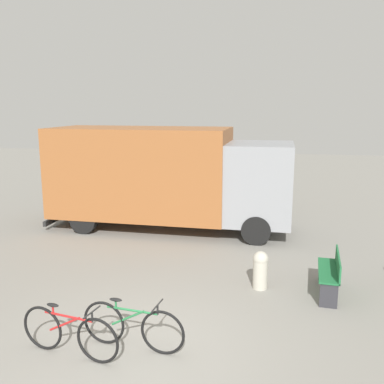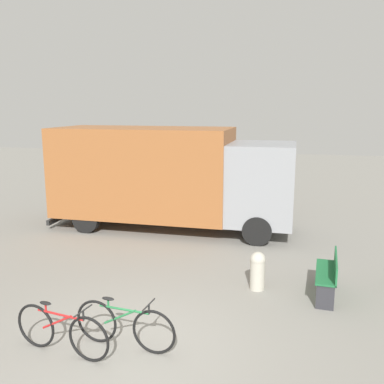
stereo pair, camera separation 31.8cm
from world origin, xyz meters
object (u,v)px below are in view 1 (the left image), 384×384
at_px(bicycle_near, 69,333).
at_px(bollard_near_bench, 260,268).
at_px(park_bench, 331,272).
at_px(bicycle_middle, 132,326).
at_px(delivery_truck, 166,175).

relative_size(bicycle_near, bollard_near_bench, 2.11).
bearing_deg(park_bench, bollard_near_bench, 94.48).
height_order(bicycle_middle, bollard_near_bench, bicycle_middle).
distance_m(delivery_truck, bollard_near_bench, 5.34).
height_order(delivery_truck, bicycle_middle, delivery_truck).
relative_size(bicycle_middle, bollard_near_bench, 2.13).
xyz_separation_m(delivery_truck, bicycle_middle, (1.18, -6.91, -1.35)).
bearing_deg(bollard_near_bench, bicycle_middle, -125.02).
xyz_separation_m(park_bench, bollard_near_bench, (-1.46, 0.01, -0.04)).
bearing_deg(delivery_truck, bicycle_middle, -79.29).
relative_size(bicycle_near, bicycle_middle, 0.99).
height_order(bicycle_near, bollard_near_bench, bicycle_near).
bearing_deg(park_bench, bicycle_near, 130.85).
xyz_separation_m(delivery_truck, park_bench, (4.58, -4.14, -1.26)).
height_order(delivery_truck, park_bench, delivery_truck).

